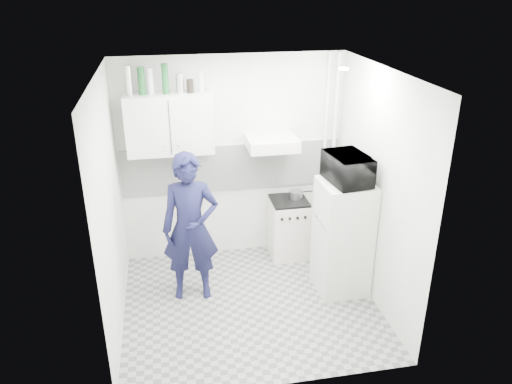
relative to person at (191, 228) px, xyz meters
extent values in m
plane|color=gray|center=(0.61, -0.32, -0.86)|extent=(2.80, 2.80, 0.00)
plane|color=white|center=(0.61, -0.32, 1.74)|extent=(2.80, 2.80, 0.00)
plane|color=silver|center=(0.61, 0.93, 0.44)|extent=(2.80, 0.00, 2.80)
plane|color=silver|center=(-0.79, -0.32, 0.44)|extent=(0.00, 2.60, 2.60)
plane|color=silver|center=(2.01, -0.32, 0.44)|extent=(0.00, 2.60, 2.60)
imported|color=black|center=(0.00, 0.00, 0.00)|extent=(0.66, 0.47, 1.73)
cube|color=silver|center=(1.30, 0.68, -0.48)|extent=(0.48, 0.48, 0.77)
cube|color=silver|center=(1.71, -0.19, -0.19)|extent=(0.58, 0.58, 1.36)
cube|color=black|center=(1.30, 0.68, -0.08)|extent=(0.46, 0.46, 0.03)
cylinder|color=silver|center=(1.39, 0.72, -0.02)|extent=(0.17, 0.17, 0.09)
imported|color=black|center=(1.71, -0.19, 0.65)|extent=(0.62, 0.46, 0.32)
cylinder|color=silver|center=(-0.55, 0.75, 1.50)|extent=(0.08, 0.08, 0.32)
cylinder|color=#144C1E|center=(-0.41, 0.75, 1.49)|extent=(0.08, 0.08, 0.31)
cylinder|color=#B2B7BC|center=(-0.32, 0.75, 1.48)|extent=(0.07, 0.07, 0.30)
cylinder|color=#144C1E|center=(-0.15, 0.75, 1.50)|extent=(0.08, 0.08, 0.34)
cylinder|color=silver|center=(0.01, 0.75, 1.45)|extent=(0.09, 0.09, 0.22)
cylinder|color=black|center=(0.12, 0.75, 1.41)|extent=(0.08, 0.08, 0.15)
cylinder|color=#B2B7BC|center=(0.25, 0.75, 1.46)|extent=(0.06, 0.06, 0.25)
cube|color=silver|center=(-0.14, 0.75, 0.99)|extent=(1.00, 0.35, 0.70)
cube|color=silver|center=(1.06, 0.68, 0.71)|extent=(0.60, 0.50, 0.14)
cube|color=white|center=(0.61, 0.91, 0.34)|extent=(2.74, 0.03, 0.60)
cylinder|color=silver|center=(1.91, 0.85, 0.44)|extent=(0.05, 0.05, 2.60)
cylinder|color=silver|center=(1.79, 0.85, 0.44)|extent=(0.04, 0.04, 2.60)
cylinder|color=white|center=(1.61, -0.12, 1.71)|extent=(0.10, 0.10, 0.02)
camera|label=1|loc=(-0.20, -4.94, 2.57)|focal=35.00mm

